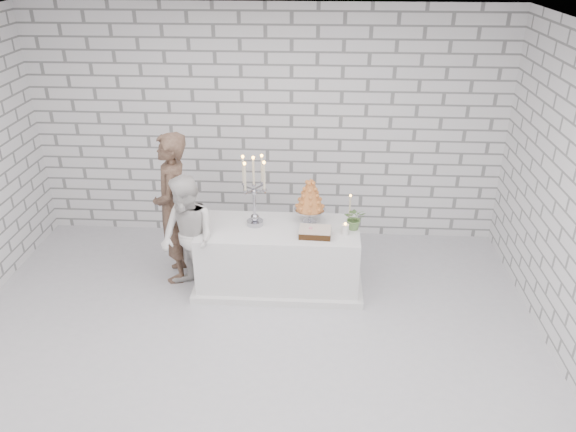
% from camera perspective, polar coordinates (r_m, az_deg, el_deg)
% --- Properties ---
extents(ground, '(6.00, 5.00, 0.01)m').
position_cam_1_polar(ground, '(5.76, -4.21, -13.27)').
color(ground, silver).
rests_on(ground, ground).
extents(ceiling, '(6.00, 5.00, 0.01)m').
position_cam_1_polar(ceiling, '(4.48, -5.53, 17.68)').
color(ceiling, white).
rests_on(ceiling, ground).
extents(wall_back, '(6.00, 0.01, 3.00)m').
position_cam_1_polar(wall_back, '(7.25, -2.14, 9.01)').
color(wall_back, white).
rests_on(wall_back, ground).
extents(cake_table, '(1.80, 0.80, 0.75)m').
position_cam_1_polar(cake_table, '(6.48, -0.95, -4.13)').
color(cake_table, white).
rests_on(cake_table, ground).
extents(groom, '(0.53, 0.71, 1.78)m').
position_cam_1_polar(groom, '(6.55, -11.54, 0.78)').
color(groom, '#412D22').
rests_on(groom, ground).
extents(bride, '(0.87, 0.87, 1.43)m').
position_cam_1_polar(bride, '(6.25, -10.06, -2.25)').
color(bride, white).
rests_on(bride, ground).
extents(candelabra, '(0.40, 0.40, 0.82)m').
position_cam_1_polar(candelabra, '(6.20, -3.45, 2.50)').
color(candelabra, '#A0A0AA').
rests_on(candelabra, cake_table).
extents(croquembouche, '(0.41, 0.41, 0.54)m').
position_cam_1_polar(croquembouche, '(6.31, 2.23, 1.58)').
color(croquembouche, '#B56128').
rests_on(croquembouche, cake_table).
extents(chocolate_cake, '(0.35, 0.26, 0.08)m').
position_cam_1_polar(chocolate_cake, '(6.13, 2.76, -1.64)').
color(chocolate_cake, black).
rests_on(chocolate_cake, cake_table).
extents(pillar_candle, '(0.09, 0.09, 0.12)m').
position_cam_1_polar(pillar_candle, '(6.17, 5.80, -1.35)').
color(pillar_candle, white).
rests_on(pillar_candle, cake_table).
extents(extra_taper, '(0.07, 0.07, 0.32)m').
position_cam_1_polar(extra_taper, '(6.39, 6.27, 0.68)').
color(extra_taper, beige).
rests_on(extra_taper, cake_table).
extents(flowers, '(0.25, 0.22, 0.26)m').
position_cam_1_polar(flowers, '(6.26, 6.76, -0.22)').
color(flowers, '#3A692F').
rests_on(flowers, cake_table).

